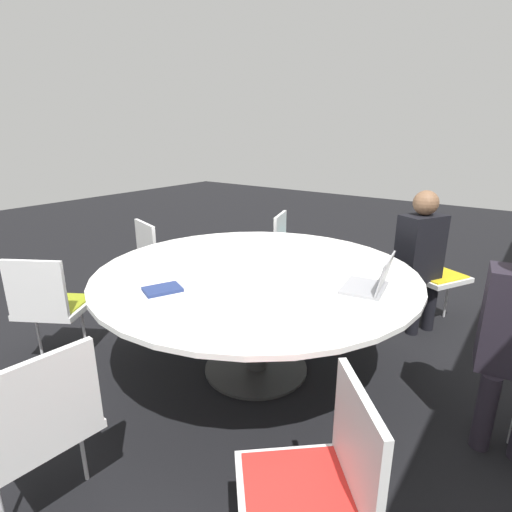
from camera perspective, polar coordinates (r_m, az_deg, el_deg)
The scene contains 11 objects.
ground_plane at distance 3.01m, azimuth 0.00°, elevation -15.76°, with size 16.00×16.00×0.00m, color black.
conference_table at distance 2.70m, azimuth 0.00°, elevation -4.04°, with size 2.13×2.13×0.76m.
chair_1 at distance 3.86m, azimuth 23.69°, elevation -1.36°, with size 0.59×0.58×0.85m.
chair_2 at distance 4.10m, azimuth 5.15°, elevation 1.17°, with size 0.55×0.54×0.85m.
chair_3 at distance 3.93m, azimuth -13.56°, elevation -0.01°, with size 0.53×0.54×0.85m.
chair_4 at distance 3.18m, azimuth -27.38°, elevation -5.77°, with size 0.59×0.59×0.85m.
chair_5 at distance 2.01m, azimuth -28.67°, elevation -19.88°, with size 0.47×0.46×0.85m.
chair_6 at distance 1.59m, azimuth 8.88°, elevation -29.14°, with size 0.61×0.61×0.85m.
person_1 at distance 3.57m, azimuth 22.53°, elevation 0.68°, with size 0.42×0.36×1.20m.
laptop at distance 2.42m, azimuth 16.29°, elevation -3.57°, with size 0.33×0.30×0.21m.
spiral_notebook at distance 2.39m, azimuth -13.22°, elevation -4.66°, with size 0.25×0.22×0.02m.
Camera 1 is at (2.02, 1.49, 1.65)m, focal length 28.00 mm.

